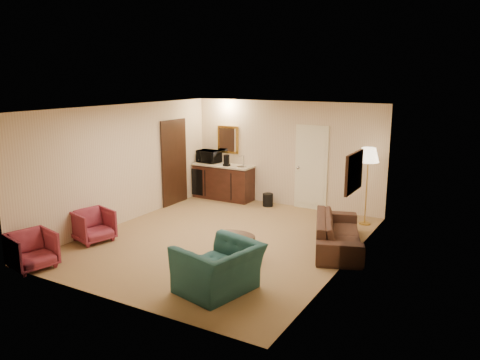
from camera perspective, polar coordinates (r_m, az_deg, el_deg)
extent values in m
plane|color=#926B4A|center=(9.41, -2.18, -7.24)|extent=(6.00, 6.00, 0.00)
cube|color=beige|center=(11.66, 5.58, 3.19)|extent=(5.00, 0.02, 2.60)
cube|color=beige|center=(10.57, -13.84, 1.91)|extent=(0.02, 6.00, 2.60)
cube|color=beige|center=(8.05, 13.05, -1.33)|extent=(0.02, 6.00, 2.60)
cube|color=white|center=(8.88, -2.32, 8.76)|extent=(5.00, 6.00, 0.02)
cube|color=beige|center=(11.42, 8.69, 1.51)|extent=(0.82, 0.06, 2.05)
cube|color=black|center=(11.86, -8.04, 2.06)|extent=(0.06, 0.98, 2.10)
cube|color=gold|center=(12.36, -1.47, 4.95)|extent=(0.62, 0.04, 0.72)
cube|color=black|center=(8.38, 13.67, 0.94)|extent=(0.06, 0.90, 0.70)
cube|color=#391A12|center=(12.34, -2.04, -0.21)|extent=(1.64, 0.58, 0.92)
imported|color=black|center=(9.02, 11.91, -5.66)|extent=(1.29, 2.17, 0.82)
imported|color=#1E4C4A|center=(7.08, -2.64, -9.75)|extent=(0.98, 1.28, 1.00)
imported|color=maroon|center=(9.65, -17.46, -5.15)|extent=(0.79, 0.82, 0.70)
imported|color=maroon|center=(8.69, -24.05, -7.63)|extent=(0.78, 0.81, 0.70)
cube|color=black|center=(8.43, -0.57, -8.06)|extent=(0.89, 0.74, 0.44)
cube|color=#B08F3A|center=(10.48, 15.19, -0.74)|extent=(0.56, 0.56, 1.71)
cylinder|color=black|center=(11.72, 3.42, -2.42)|extent=(0.26, 0.26, 0.32)
imported|color=black|center=(12.54, -3.83, 3.06)|extent=(0.63, 0.39, 0.40)
cylinder|color=black|center=(12.03, -1.65, 2.40)|extent=(0.19, 0.19, 0.29)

